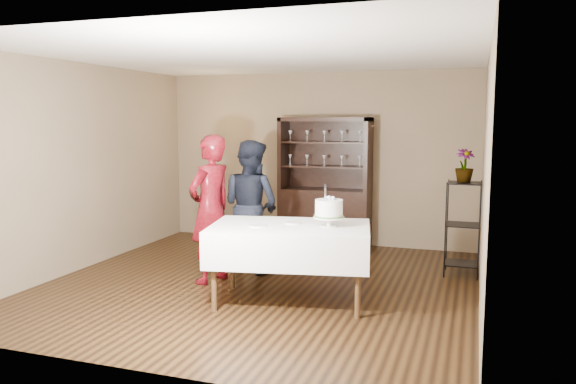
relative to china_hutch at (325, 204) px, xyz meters
name	(u,v)px	position (x,y,z in m)	size (l,w,h in m)	color
floor	(260,284)	(-0.20, -2.25, -0.66)	(5.00, 5.00, 0.00)	black
ceiling	(259,55)	(-0.20, -2.25, 2.04)	(5.00, 5.00, 0.00)	white
back_wall	(317,159)	(-0.20, 0.25, 0.69)	(5.00, 0.02, 2.70)	#6F6247
wall_left	(83,167)	(-2.70, -2.25, 0.69)	(0.02, 5.00, 2.70)	#6F6247
wall_right	(485,180)	(2.30, -2.25, 0.69)	(0.02, 5.00, 2.70)	#6F6247
china_hutch	(325,204)	(0.00, 0.00, 0.00)	(1.40, 0.48, 2.00)	black
plant_etagere	(463,225)	(2.08, -1.05, -0.01)	(0.42, 0.42, 1.20)	black
cake_table	(290,243)	(0.35, -2.77, -0.02)	(1.85, 1.34, 0.85)	silver
woman	(211,209)	(-0.80, -2.33, 0.23)	(0.65, 0.43, 1.79)	#37050A
man	(251,205)	(-0.56, -1.66, 0.19)	(0.83, 0.65, 1.71)	black
cake	(329,210)	(0.76, -2.70, 0.36)	(0.33, 0.33, 0.45)	white
plate_near	(258,226)	(0.05, -2.94, 0.19)	(0.20, 0.20, 0.01)	white
plate_far	(293,223)	(0.35, -2.66, 0.19)	(0.17, 0.17, 0.01)	white
potted_plant	(464,166)	(2.07, -1.03, 0.73)	(0.23, 0.23, 0.42)	#467236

